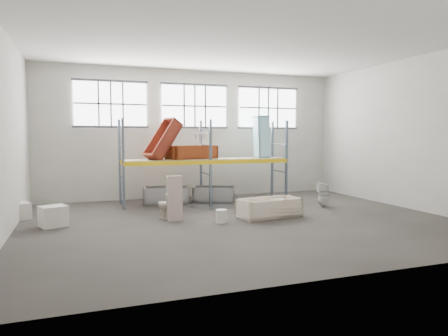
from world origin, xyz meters
name	(u,v)px	position (x,y,z in m)	size (l,w,h in m)	color
floor	(242,222)	(0.00, 0.00, -0.05)	(12.00, 10.00, 0.10)	#45403C
ceiling	(242,41)	(0.00, 0.00, 5.05)	(12.00, 10.00, 0.10)	silver
wall_back	(194,134)	(0.00, 5.05, 2.50)	(12.00, 0.10, 5.00)	#A8A69C
wall_front	(356,131)	(0.00, -5.05, 2.50)	(12.00, 0.10, 5.00)	#ACA99F
wall_left	(2,132)	(-6.05, 0.00, 2.50)	(0.10, 10.00, 5.00)	#B1AFA5
wall_right	(410,134)	(6.05, 0.00, 2.50)	(0.10, 10.00, 5.00)	#B8B5AB
window_left	(111,104)	(-3.20, 4.94, 3.60)	(2.60, 0.04, 1.60)	white
window_mid	(195,106)	(0.00, 4.94, 3.60)	(2.60, 0.04, 1.60)	white
window_right	(268,108)	(3.20, 4.94, 3.60)	(2.60, 0.04, 1.60)	white
rack_upright_la	(123,164)	(-3.00, 2.90, 1.50)	(0.08, 0.08, 3.00)	slate
rack_upright_lb	(120,162)	(-3.00, 4.10, 1.50)	(0.08, 0.08, 3.00)	slate
rack_upright_ma	(211,162)	(0.00, 2.90, 1.50)	(0.08, 0.08, 3.00)	slate
rack_upright_mb	(201,160)	(0.00, 4.10, 1.50)	(0.08, 0.08, 3.00)	slate
rack_upright_ra	(286,161)	(3.00, 2.90, 1.50)	(0.08, 0.08, 3.00)	slate
rack_upright_rb	(272,159)	(3.00, 4.10, 1.50)	(0.08, 0.08, 3.00)	slate
rack_beam_front	(211,162)	(0.00, 2.90, 1.50)	(6.00, 0.10, 0.14)	yellow
rack_beam_back	(201,160)	(0.00, 4.10, 1.50)	(6.00, 0.10, 0.14)	yellow
shelf_deck	(206,159)	(0.00, 3.50, 1.58)	(5.90, 1.10, 0.03)	gray
wet_patch	(212,205)	(0.00, 2.70, 0.00)	(1.80, 1.80, 0.00)	black
bathtub_beige	(269,208)	(0.99, 0.22, 0.28)	(1.87, 0.88, 0.55)	beige
cistern_spare	(277,205)	(1.37, 0.49, 0.28)	(0.43, 0.21, 0.41)	silver
sink_in_tub	(243,211)	(0.28, 0.53, 0.16)	(0.39, 0.39, 0.13)	beige
toilet_beige	(167,205)	(-1.95, 0.98, 0.40)	(0.45, 0.78, 0.80)	#F5E6CE
cistern_tall	(175,198)	(-1.82, 0.62, 0.64)	(0.42, 0.27, 1.29)	beige
toilet_white	(323,195)	(3.48, 1.13, 0.42)	(0.38, 0.39, 0.85)	white
steel_tub_left	(167,195)	(-1.41, 3.69, 0.30)	(1.61, 0.75, 0.59)	#B9BAC0
steel_tub_right	(214,194)	(0.32, 3.52, 0.28)	(1.52, 0.71, 0.56)	#9A9EA1
rust_tub_flat	(192,153)	(-0.49, 3.62, 1.82)	(1.79, 0.84, 0.50)	#96340D
rust_tub_tilted	(163,140)	(-1.57, 3.51, 2.29)	(1.58, 0.74, 0.44)	maroon
sink_on_shelf	(200,145)	(-0.28, 3.30, 2.09)	(0.60, 0.47, 0.54)	white
blue_tub_upright	(261,137)	(2.29, 3.63, 2.40)	(1.60, 0.75, 0.45)	#97DAEF
bucket	(221,216)	(-0.65, -0.10, 0.18)	(0.31, 0.31, 0.37)	white
carton_near	(53,216)	(-5.05, 0.95, 0.28)	(0.65, 0.56, 0.56)	silver
carton_far	(18,211)	(-6.06, 2.31, 0.24)	(0.58, 0.58, 0.48)	beige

